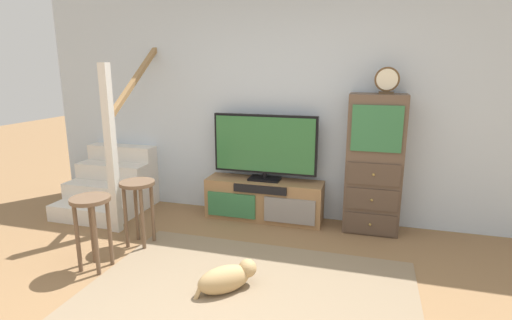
{
  "coord_description": "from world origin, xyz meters",
  "views": [
    {
      "loc": [
        0.84,
        -2.05,
        1.76
      ],
      "look_at": [
        -0.23,
        1.63,
        0.85
      ],
      "focal_mm": 27.69,
      "sensor_mm": 36.0,
      "label": 1
    }
  ],
  "objects_px": {
    "side_cabinet": "(374,165)",
    "bar_stool_near": "(92,215)",
    "bar_stool_far": "(138,198)",
    "dog": "(227,278)",
    "television": "(265,146)",
    "media_console": "(264,200)",
    "desk_clock": "(387,80)"
  },
  "relations": [
    {
      "from": "side_cabinet",
      "to": "bar_stool_near",
      "type": "bearing_deg",
      "value": -146.22
    },
    {
      "from": "bar_stool_far",
      "to": "dog",
      "type": "height_order",
      "value": "bar_stool_far"
    },
    {
      "from": "bar_stool_near",
      "to": "television",
      "type": "bearing_deg",
      "value": 54.36
    },
    {
      "from": "bar_stool_near",
      "to": "media_console",
      "type": "bearing_deg",
      "value": 53.95
    },
    {
      "from": "dog",
      "to": "media_console",
      "type": "bearing_deg",
      "value": 94.54
    },
    {
      "from": "media_console",
      "to": "desk_clock",
      "type": "relative_size",
      "value": 5.09
    },
    {
      "from": "bar_stool_near",
      "to": "bar_stool_far",
      "type": "distance_m",
      "value": 0.55
    },
    {
      "from": "media_console",
      "to": "television",
      "type": "distance_m",
      "value": 0.64
    },
    {
      "from": "media_console",
      "to": "desk_clock",
      "type": "bearing_deg",
      "value": -0.22
    },
    {
      "from": "desk_clock",
      "to": "dog",
      "type": "distance_m",
      "value": 2.46
    },
    {
      "from": "bar_stool_far",
      "to": "dog",
      "type": "bearing_deg",
      "value": -26.27
    },
    {
      "from": "media_console",
      "to": "television",
      "type": "relative_size",
      "value": 1.13
    },
    {
      "from": "television",
      "to": "side_cabinet",
      "type": "relative_size",
      "value": 0.81
    },
    {
      "from": "television",
      "to": "dog",
      "type": "relative_size",
      "value": 2.65
    },
    {
      "from": "television",
      "to": "side_cabinet",
      "type": "height_order",
      "value": "side_cabinet"
    },
    {
      "from": "media_console",
      "to": "bar_stool_near",
      "type": "xyz_separation_m",
      "value": [
        -1.13,
        -1.55,
        0.26
      ]
    },
    {
      "from": "media_console",
      "to": "television",
      "type": "bearing_deg",
      "value": 90.0
    },
    {
      "from": "side_cabinet",
      "to": "bar_stool_near",
      "type": "relative_size",
      "value": 2.24
    },
    {
      "from": "dog",
      "to": "side_cabinet",
      "type": "bearing_deg",
      "value": 55.77
    },
    {
      "from": "desk_clock",
      "to": "bar_stool_near",
      "type": "relative_size",
      "value": 0.4
    },
    {
      "from": "television",
      "to": "bar_stool_near",
      "type": "xyz_separation_m",
      "value": [
        -1.13,
        -1.58,
        -0.38
      ]
    },
    {
      "from": "media_console",
      "to": "desk_clock",
      "type": "xyz_separation_m",
      "value": [
        1.27,
        -0.0,
        1.39
      ]
    },
    {
      "from": "media_console",
      "to": "side_cabinet",
      "type": "height_order",
      "value": "side_cabinet"
    },
    {
      "from": "desk_clock",
      "to": "dog",
      "type": "relative_size",
      "value": 0.59
    },
    {
      "from": "bar_stool_far",
      "to": "television",
      "type": "bearing_deg",
      "value": 45.73
    },
    {
      "from": "television",
      "to": "side_cabinet",
      "type": "xyz_separation_m",
      "value": [
        1.21,
        -0.01,
        -0.14
      ]
    },
    {
      "from": "media_console",
      "to": "bar_stool_far",
      "type": "height_order",
      "value": "bar_stool_far"
    },
    {
      "from": "media_console",
      "to": "dog",
      "type": "height_order",
      "value": "media_console"
    },
    {
      "from": "dog",
      "to": "television",
      "type": "bearing_deg",
      "value": 94.47
    },
    {
      "from": "desk_clock",
      "to": "bar_stool_far",
      "type": "relative_size",
      "value": 0.4
    },
    {
      "from": "television",
      "to": "desk_clock",
      "type": "height_order",
      "value": "desk_clock"
    },
    {
      "from": "television",
      "to": "bar_stool_near",
      "type": "height_order",
      "value": "television"
    }
  ]
}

